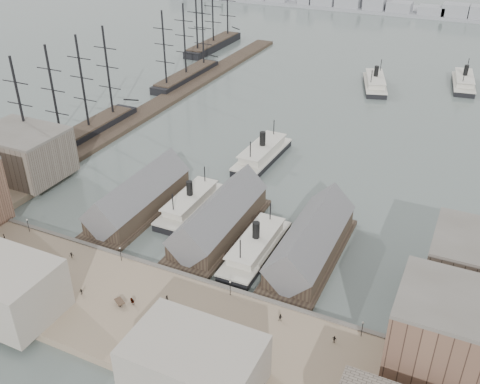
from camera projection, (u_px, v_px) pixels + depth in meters
The scene contains 35 objects.
ground at pixel (189, 267), 133.00m from camera, with size 900.00×900.00×0.00m, color #4D5A55.
quay at pixel (143, 315), 116.81m from camera, with size 180.00×30.00×2.00m, color #836F58.
seawall at pixel (178, 275), 128.35m from camera, with size 180.00×1.20×2.30m, color #59544C.
west_wharf at pixel (169, 99), 236.23m from camera, with size 10.00×220.00×1.60m, color #2D231C.
ferry_shed_west at pixel (139, 197), 153.56m from camera, with size 14.00×42.00×12.60m.
ferry_shed_center at pixel (219, 218), 143.94m from camera, with size 14.00×42.00×12.60m.
ferry_shed_east at pixel (311, 242), 134.32m from camera, with size 14.00×42.00×12.60m.
warehouse_west_back at pixel (23, 154), 168.54m from camera, with size 26.00×20.00×14.00m, color #60564C.
warehouse_east_front at pixel (479, 352), 93.45m from camera, with size 30.00×18.00×19.00m, color brown.
street_bldg_center at pixel (194, 364), 97.01m from camera, with size 24.00×16.00×10.00m, color gray.
lamp_post_far_w at pixel (28, 223), 141.81m from camera, with size 0.44×0.44×3.92m.
lamp_post_near_w at pixel (120, 251), 130.71m from camera, with size 0.44×0.44×3.92m.
lamp_post_near_e at pixel (230, 285), 119.61m from camera, with size 0.44×0.44×3.92m.
lamp_post_far_e at pixel (363, 326), 108.52m from camera, with size 0.44×0.44×3.92m.
far_shore at pixel (413, 9), 394.04m from camera, with size 500.00×40.00×15.72m.
ferry_docked_west at pixel (190, 203), 155.21m from camera, with size 8.47×28.24×10.08m.
ferry_docked_east at pixel (256, 247), 136.30m from camera, with size 8.71×29.02×10.37m.
ferry_open_near at pixel (262, 153), 183.44m from camera, with size 10.18×31.63×11.22m.
ferry_open_mid at pixel (375, 83), 249.57m from camera, with size 17.89×32.58×11.14m.
ferry_open_far at pixel (464, 82), 250.83m from camera, with size 13.48×32.22×11.16m.
sailing_ship_near at pixel (76, 136), 196.10m from camera, with size 9.23×63.57×37.94m.
sailing_ship_mid at pixel (186, 75), 259.61m from camera, with size 8.82×50.93×36.24m.
sailing_ship_far at pixel (213, 43), 311.09m from camera, with size 9.67×53.75×39.77m.
tram at pixel (393, 367), 100.48m from camera, with size 2.87×10.31×3.65m.
horse_cart_left at pixel (13, 246), 135.78m from camera, with size 4.72×3.48×1.60m.
horse_cart_center at pixel (128, 301), 117.78m from camera, with size 4.86×3.49×1.70m.
horse_cart_right at pixel (179, 320), 112.82m from camera, with size 4.68×3.31×1.42m.
pedestrian_0 at pixel (4, 237), 139.60m from camera, with size 0.60×0.44×1.64m, color black.
pedestrian_2 at pixel (72, 255), 132.53m from camera, with size 1.06×0.61×1.64m, color black.
pedestrian_3 at pixel (81, 292), 120.65m from camera, with size 0.95×0.40×1.63m, color black.
pedestrian_4 at pixel (167, 298), 118.66m from camera, with size 0.79×0.52×1.63m, color black.
pedestrian_5 at pixel (205, 321), 112.45m from camera, with size 0.60×0.44×1.65m, color black.
pedestrian_6 at pixel (280, 318), 113.25m from camera, with size 0.86×0.67×1.78m, color black.
pedestrian_7 at pixel (262, 383), 98.42m from camera, with size 1.10×0.63×1.70m, color black.
pedestrian_8 at pixel (334, 339), 107.96m from camera, with size 0.99×0.41×1.68m, color black.
Camera 1 is at (56.80, -90.51, 82.37)m, focal length 40.00 mm.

